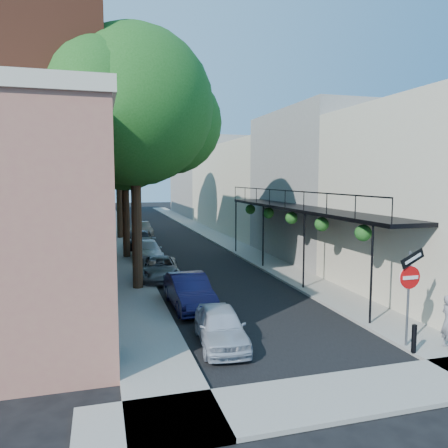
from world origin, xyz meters
TOP-DOWN VIEW (x-y plane):
  - ground at (0.00, 0.00)m, footprint 160.00×160.00m
  - road_surface at (0.00, 30.00)m, footprint 6.00×64.00m
  - sidewalk_left at (-4.00, 30.00)m, footprint 2.00×64.00m
  - sidewalk_right at (4.00, 30.00)m, footprint 2.00×64.00m
  - sidewalk_cross at (0.00, -1.00)m, footprint 12.00×2.00m
  - buildings_left at (-9.30, 28.76)m, footprint 10.10×59.10m
  - buildings_right at (8.99, 29.49)m, footprint 9.80×55.00m
  - sign_post at (3.16, 0.97)m, footprint 0.89×0.17m
  - bollard at (3.00, 0.50)m, footprint 0.14×0.14m
  - oak_near at (-3.37, 10.26)m, footprint 7.48×6.80m
  - oak_mid at (-3.42, 18.23)m, footprint 6.60×6.00m
  - oak_far at (-3.35, 27.27)m, footprint 7.70×7.00m
  - parked_car_a at (-1.97, 2.82)m, footprint 1.69×3.49m
  - parked_car_b at (-2.13, 6.77)m, footprint 1.46×3.96m
  - parked_car_c at (-2.60, 11.75)m, footprint 2.25×4.17m
  - parked_car_d at (-2.60, 17.16)m, footprint 1.72×4.05m
  - parked_car_e at (-2.60, 21.44)m, footprint 2.11×4.11m
  - parked_car_f at (-1.90, 28.40)m, footprint 1.68×3.78m

SIDE VIEW (x-z plane):
  - ground at x=0.00m, z-range 0.00..0.00m
  - road_surface at x=0.00m, z-range 0.00..0.01m
  - sidewalk_left at x=-4.00m, z-range 0.00..0.12m
  - sidewalk_right at x=4.00m, z-range 0.00..0.12m
  - sidewalk_cross at x=0.00m, z-range 0.00..0.12m
  - bollard at x=3.00m, z-range 0.12..0.92m
  - parked_car_c at x=-2.60m, z-range 0.00..1.11m
  - parked_car_a at x=-1.97m, z-range 0.00..1.15m
  - parked_car_d at x=-2.60m, z-range 0.00..1.16m
  - parked_car_f at x=-1.90m, z-range 0.00..1.21m
  - parked_car_b at x=-2.13m, z-range 0.00..1.29m
  - parked_car_e at x=-2.60m, z-range 0.00..1.34m
  - sign_post at x=3.16m, z-range 0.54..3.53m
  - buildings_right at x=8.99m, z-range -0.58..9.42m
  - buildings_left at x=-9.30m, z-range -1.06..10.94m
  - oak_mid at x=-3.42m, z-range 1.96..12.16m
  - oak_near at x=-3.37m, z-range 2.17..13.59m
  - oak_far at x=-3.35m, z-range 2.31..14.21m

